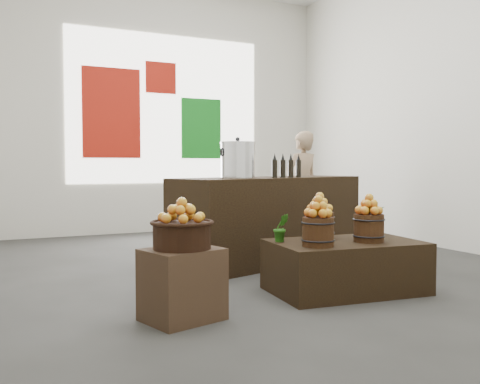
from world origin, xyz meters
name	(u,v)px	position (x,y,z in m)	size (l,w,h in m)	color
ground	(245,270)	(0.00, 0.00, 0.00)	(7.00, 7.00, 0.00)	#373835
back_wall	(148,108)	(0.00, 3.50, 2.00)	(6.00, 0.04, 4.00)	beige
back_opening	(167,109)	(0.30, 3.48, 2.00)	(3.20, 0.02, 2.40)	white
deco_red_left	(112,113)	(-0.60, 3.47, 1.90)	(0.90, 0.04, 1.40)	#A7190C
deco_green_right	(201,129)	(0.90, 3.47, 1.70)	(0.70, 0.04, 1.00)	#12761B
deco_red_upper	(161,78)	(0.20, 3.47, 2.50)	(0.50, 0.04, 0.50)	#A7190C
crate	(182,284)	(-1.19, -1.40, 0.25)	(0.51, 0.42, 0.51)	#463120
wicker_basket	(182,236)	(-1.19, -1.40, 0.60)	(0.41, 0.41, 0.19)	black
apples_in_basket	(182,210)	(-1.19, -1.40, 0.78)	(0.32, 0.32, 0.17)	#9F0514
display_table	(345,266)	(0.37, -1.22, 0.22)	(1.27, 0.78, 0.44)	black
apple_bucket_front_left	(318,232)	(-0.01, -1.36, 0.56)	(0.25, 0.25, 0.23)	#3D2510
apples_in_bucket_front_left	(318,207)	(-0.01, -1.36, 0.76)	(0.19, 0.19, 0.17)	#9F0514
apple_bucket_front_right	(369,228)	(0.52, -1.33, 0.56)	(0.25, 0.25, 0.23)	#3D2510
apples_in_bucket_front_right	(369,204)	(0.52, -1.33, 0.76)	(0.19, 0.19, 0.17)	#9F0514
apple_bucket_rear	(320,225)	(0.26, -0.97, 0.56)	(0.25, 0.25, 0.23)	#3D2510
apples_in_bucket_rear	(320,203)	(0.26, -0.97, 0.76)	(0.19, 0.19, 0.17)	#9F0514
herb_garnish_right	(369,221)	(0.75, -1.06, 0.58)	(0.25, 0.22, 0.28)	#216214
herb_garnish_left	(281,228)	(-0.16, -1.01, 0.56)	(0.13, 0.11, 0.24)	#216214
counter	(269,220)	(0.45, 0.29, 0.48)	(2.34, 0.74, 0.96)	black
stock_pot_left	(238,161)	(-0.01, 0.16, 1.14)	(0.36, 0.36, 0.36)	silver
oil_cruets	(285,165)	(0.52, 0.07, 1.09)	(0.34, 0.06, 0.27)	black
shopper	(302,186)	(1.69, 1.57, 0.79)	(0.57, 0.38, 1.57)	#917659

